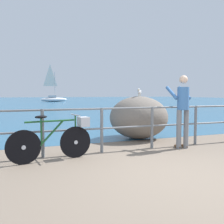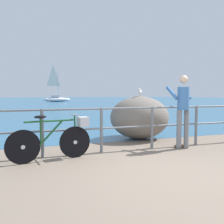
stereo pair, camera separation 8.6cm
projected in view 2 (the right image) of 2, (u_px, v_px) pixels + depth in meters
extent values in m
cube|color=#756656|center=(50.00, 109.00, 22.94)|extent=(120.00, 120.00, 0.10)
cube|color=#285B7F|center=(35.00, 100.00, 49.17)|extent=(120.00, 90.00, 0.01)
cylinder|color=slate|center=(42.00, 133.00, 5.24)|extent=(0.07, 0.07, 1.02)
cylinder|color=slate|center=(101.00, 130.00, 5.68)|extent=(0.07, 0.07, 1.02)
cylinder|color=slate|center=(152.00, 128.00, 6.12)|extent=(0.07, 0.07, 1.02)
cylinder|color=slate|center=(196.00, 125.00, 6.55)|extent=(0.07, 0.07, 1.02)
cylinder|color=slate|center=(128.00, 108.00, 5.86)|extent=(9.12, 0.04, 0.04)
cylinder|color=slate|center=(128.00, 127.00, 5.89)|extent=(9.12, 0.04, 0.04)
cylinder|color=black|center=(23.00, 147.00, 4.72)|extent=(0.66, 0.13, 0.66)
cylinder|color=#B7BCC6|center=(23.00, 147.00, 4.72)|extent=(0.09, 0.07, 0.08)
cylinder|color=black|center=(75.00, 142.00, 5.21)|extent=(0.66, 0.13, 0.66)
cylinder|color=#B7BCC6|center=(75.00, 142.00, 5.21)|extent=(0.09, 0.07, 0.08)
cylinder|color=#194C23|center=(50.00, 121.00, 4.93)|extent=(0.98, 0.18, 0.04)
cylinder|color=#194C23|center=(51.00, 133.00, 4.96)|extent=(0.50, 0.11, 0.50)
cylinder|color=#194C23|center=(41.00, 132.00, 4.86)|extent=(0.03, 0.03, 0.53)
ellipsoid|color=black|center=(40.00, 117.00, 4.84)|extent=(0.25, 0.13, 0.06)
cylinder|color=#194C23|center=(75.00, 129.00, 5.19)|extent=(0.03, 0.03, 0.57)
cylinder|color=#B7BCC6|center=(75.00, 115.00, 5.17)|extent=(0.10, 0.48, 0.03)
cube|color=#B7BCC6|center=(83.00, 122.00, 5.26)|extent=(0.23, 0.27, 0.20)
cylinder|color=slate|center=(179.00, 129.00, 6.04)|extent=(0.12, 0.12, 0.95)
ellipsoid|color=#513319|center=(177.00, 147.00, 6.13)|extent=(0.12, 0.27, 0.08)
cylinder|color=slate|center=(186.00, 129.00, 6.09)|extent=(0.12, 0.12, 0.95)
ellipsoid|color=#513319|center=(185.00, 146.00, 6.18)|extent=(0.12, 0.27, 0.08)
cylinder|color=#3F72B2|center=(183.00, 98.00, 6.01)|extent=(0.28, 0.28, 0.55)
sphere|color=beige|center=(184.00, 79.00, 5.97)|extent=(0.20, 0.20, 0.20)
cylinder|color=#3F72B2|center=(172.00, 93.00, 6.18)|extent=(0.12, 0.52, 0.34)
cylinder|color=#3F72B2|center=(185.00, 93.00, 6.27)|extent=(0.12, 0.52, 0.34)
ellipsoid|color=slate|center=(139.00, 117.00, 7.44)|extent=(1.76, 1.63, 1.26)
cylinder|color=gold|center=(141.00, 95.00, 7.39)|extent=(0.01, 0.01, 0.06)
cylinder|color=gold|center=(139.00, 95.00, 7.40)|extent=(0.01, 0.01, 0.06)
ellipsoid|color=white|center=(140.00, 92.00, 7.39)|extent=(0.24, 0.27, 0.13)
ellipsoid|color=#9E9EA3|center=(140.00, 91.00, 7.41)|extent=(0.24, 0.26, 0.06)
sphere|color=white|center=(139.00, 90.00, 7.27)|extent=(0.08, 0.08, 0.08)
cone|color=gold|center=(139.00, 90.00, 7.22)|extent=(0.05, 0.05, 0.02)
ellipsoid|color=white|center=(57.00, 100.00, 41.54)|extent=(4.41, 1.33, 0.70)
cube|color=silver|center=(55.00, 96.00, 41.40)|extent=(1.31, 0.81, 0.36)
cylinder|color=#B2B2B7|center=(58.00, 85.00, 41.42)|extent=(0.10, 0.10, 4.20)
pyramid|color=white|center=(53.00, 75.00, 41.06)|extent=(1.60, 0.07, 3.57)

